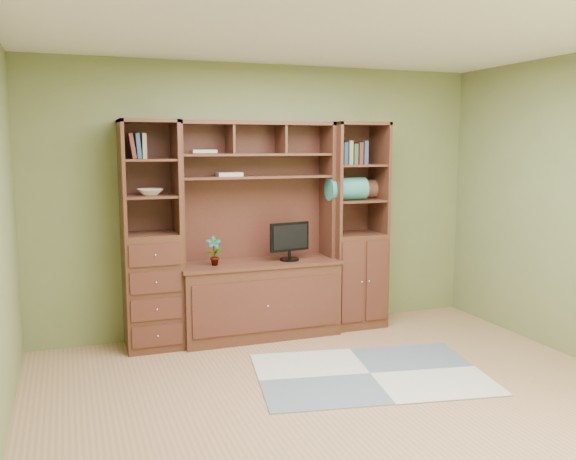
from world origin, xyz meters
name	(u,v)px	position (x,y,z in m)	size (l,w,h in m)	color
room	(354,224)	(0.00, 0.00, 1.30)	(4.60, 4.10, 2.64)	tan
center_hutch	(259,231)	(-0.14, 1.73, 1.02)	(1.54, 0.53, 2.05)	#4D281B
left_tower	(151,236)	(-1.14, 1.77, 1.02)	(0.50, 0.45, 2.05)	#4D281B
right_tower	(355,226)	(0.89, 1.77, 1.02)	(0.55, 0.45, 2.05)	#4D281B
rug	(370,374)	(0.40, 0.48, 0.01)	(1.80, 1.20, 0.01)	#989C9D
monitor	(290,234)	(0.16, 1.70, 0.98)	(0.41, 0.18, 0.51)	black
orchid	(214,251)	(-0.58, 1.70, 0.87)	(0.14, 0.10, 0.27)	#A25C36
magazines	(229,174)	(-0.40, 1.82, 1.56)	(0.23, 0.17, 0.04)	#BDB2A1
bowl	(150,192)	(-1.13, 1.77, 1.42)	(0.23, 0.23, 0.06)	silver
blanket_teal	(347,189)	(0.76, 1.73, 1.40)	(0.38, 0.22, 0.22)	teal
blanket_red	(360,189)	(0.98, 1.85, 1.39)	(0.35, 0.19, 0.19)	brown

